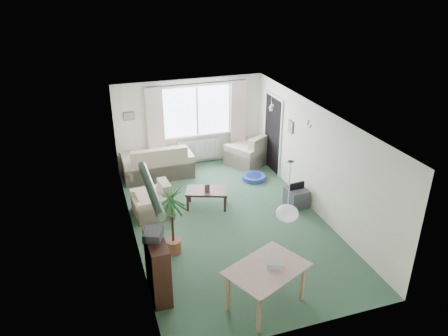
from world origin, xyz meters
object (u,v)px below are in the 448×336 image
object	(u,v)px
armchair_left	(152,199)
pet_bed	(254,177)
coffee_table	(207,198)
tv_cube	(296,197)
sofa	(157,160)
armchair_corner	(247,149)
houseplant	(172,220)
bookshelf	(158,267)
dining_table	(266,287)

from	to	relation	value
armchair_left	pet_bed	distance (m)	2.94
coffee_table	tv_cube	world-z (taller)	tv_cube
sofa	armchair_corner	size ratio (longest dim) A/B	1.85
coffee_table	tv_cube	bearing A→B (deg)	-17.42
armchair_corner	houseplant	distance (m)	4.47
sofa	houseplant	size ratio (longest dim) A/B	1.21
bookshelf	pet_bed	distance (m)	4.72
armchair_corner	tv_cube	distance (m)	2.58
coffee_table	tv_cube	xyz separation A→B (m)	(1.95, -0.61, 0.01)
dining_table	pet_bed	xyz separation A→B (m)	(1.53, 4.32, -0.30)
tv_cube	pet_bed	bearing A→B (deg)	100.20
sofa	dining_table	distance (m)	5.41
armchair_left	dining_table	bearing A→B (deg)	15.59
armchair_corner	pet_bed	bearing A→B (deg)	47.60
dining_table	tv_cube	size ratio (longest dim) A/B	2.41
dining_table	pet_bed	distance (m)	4.59
coffee_table	tv_cube	size ratio (longest dim) A/B	1.97
tv_cube	pet_bed	world-z (taller)	tv_cube
armchair_corner	houseplant	size ratio (longest dim) A/B	0.66
coffee_table	houseplant	size ratio (longest dim) A/B	0.64
sofa	tv_cube	bearing A→B (deg)	136.32
armchair_corner	coffee_table	distance (m)	2.62
tv_cube	houseplant	bearing A→B (deg)	-168.75
sofa	houseplant	bearing A→B (deg)	84.32
sofa	dining_table	bearing A→B (deg)	98.15
armchair_corner	bookshelf	xyz separation A→B (m)	(-3.32, -4.51, 0.10)
bookshelf	houseplant	size ratio (longest dim) A/B	0.73
tv_cube	pet_bed	xyz separation A→B (m)	(-0.42, 1.56, -0.16)
armchair_corner	dining_table	xyz separation A→B (m)	(-1.72, -5.33, -0.07)
bookshelf	pet_bed	xyz separation A→B (m)	(3.12, 3.50, -0.48)
sofa	tv_cube	world-z (taller)	sofa
coffee_table	dining_table	size ratio (longest dim) A/B	0.82
armchair_left	houseplant	size ratio (longest dim) A/B	0.57
armchair_left	pet_bed	world-z (taller)	armchair_left
pet_bed	sofa	bearing A→B (deg)	155.99
armchair_corner	houseplant	bearing A→B (deg)	19.11
armchair_corner	bookshelf	world-z (taller)	bookshelf
sofa	coffee_table	xyz separation A→B (m)	(0.77, -1.98, -0.23)
dining_table	pet_bed	bearing A→B (deg)	70.57
coffee_table	armchair_corner	bearing A→B (deg)	48.43
dining_table	tv_cube	world-z (taller)	dining_table
bookshelf	dining_table	bearing A→B (deg)	-28.17
bookshelf	tv_cube	distance (m)	4.05
bookshelf	tv_cube	world-z (taller)	bookshelf
sofa	coffee_table	world-z (taller)	sofa
armchair_left	dining_table	world-z (taller)	armchair_left
bookshelf	pet_bed	bearing A→B (deg)	47.33
armchair_left	coffee_table	xyz separation A→B (m)	(1.25, -0.05, -0.16)
houseplant	pet_bed	bearing A→B (deg)	42.78
pet_bed	armchair_corner	bearing A→B (deg)	79.03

